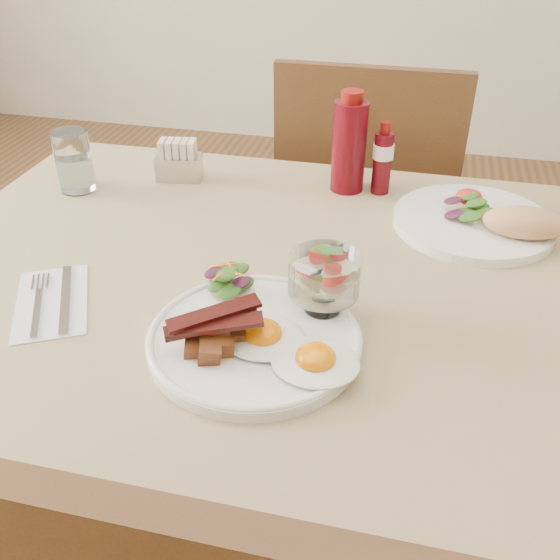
{
  "coord_description": "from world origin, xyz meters",
  "views": [
    {
      "loc": [
        0.12,
        -0.78,
        1.28
      ],
      "look_at": [
        -0.04,
        -0.11,
        0.82
      ],
      "focal_mm": 40.0,
      "sensor_mm": 36.0,
      "label": 1
    }
  ],
  "objects_px": {
    "ketchup_bottle": "(349,145)",
    "water_glass": "(75,165)",
    "fruit_cup": "(324,275)",
    "second_plate": "(485,221)",
    "sugar_caddy": "(179,162)",
    "chair_far": "(365,216)",
    "hot_sauce_bottle": "(383,159)",
    "main_plate": "(254,340)",
    "table": "(322,328)"
  },
  "relations": [
    {
      "from": "chair_far",
      "to": "table",
      "type": "bearing_deg",
      "value": -90.0
    },
    {
      "from": "main_plate",
      "to": "ketchup_bottle",
      "type": "xyz_separation_m",
      "value": [
        0.05,
        0.5,
        0.08
      ]
    },
    {
      "from": "sugar_caddy",
      "to": "water_glass",
      "type": "bearing_deg",
      "value": -161.26
    },
    {
      "from": "second_plate",
      "to": "hot_sauce_bottle",
      "type": "xyz_separation_m",
      "value": [
        -0.19,
        0.11,
        0.05
      ]
    },
    {
      "from": "second_plate",
      "to": "table",
      "type": "bearing_deg",
      "value": -137.26
    },
    {
      "from": "chair_far",
      "to": "fruit_cup",
      "type": "distance_m",
      "value": 0.81
    },
    {
      "from": "fruit_cup",
      "to": "water_glass",
      "type": "height_order",
      "value": "water_glass"
    },
    {
      "from": "table",
      "to": "second_plate",
      "type": "relative_size",
      "value": 4.71
    },
    {
      "from": "water_glass",
      "to": "hot_sauce_bottle",
      "type": "bearing_deg",
      "value": 12.19
    },
    {
      "from": "main_plate",
      "to": "ketchup_bottle",
      "type": "height_order",
      "value": "ketchup_bottle"
    },
    {
      "from": "ketchup_bottle",
      "to": "hot_sauce_bottle",
      "type": "xyz_separation_m",
      "value": [
        0.06,
        0.0,
        -0.02
      ]
    },
    {
      "from": "chair_far",
      "to": "sugar_caddy",
      "type": "distance_m",
      "value": 0.57
    },
    {
      "from": "hot_sauce_bottle",
      "to": "sugar_caddy",
      "type": "relative_size",
      "value": 1.46
    },
    {
      "from": "table",
      "to": "fruit_cup",
      "type": "xyz_separation_m",
      "value": [
        0.01,
        -0.09,
        0.16
      ]
    },
    {
      "from": "fruit_cup",
      "to": "table",
      "type": "bearing_deg",
      "value": 98.45
    },
    {
      "from": "chair_far",
      "to": "water_glass",
      "type": "bearing_deg",
      "value": -138.87
    },
    {
      "from": "fruit_cup",
      "to": "main_plate",
      "type": "bearing_deg",
      "value": -134.04
    },
    {
      "from": "hot_sauce_bottle",
      "to": "sugar_caddy",
      "type": "bearing_deg",
      "value": -175.37
    },
    {
      "from": "main_plate",
      "to": "fruit_cup",
      "type": "xyz_separation_m",
      "value": [
        0.08,
        0.08,
        0.06
      ]
    },
    {
      "from": "fruit_cup",
      "to": "second_plate",
      "type": "distance_m",
      "value": 0.39
    },
    {
      "from": "hot_sauce_bottle",
      "to": "chair_far",
      "type": "bearing_deg",
      "value": 98.51
    },
    {
      "from": "hot_sauce_bottle",
      "to": "sugar_caddy",
      "type": "height_order",
      "value": "hot_sauce_bottle"
    },
    {
      "from": "second_plate",
      "to": "water_glass",
      "type": "distance_m",
      "value": 0.76
    },
    {
      "from": "main_plate",
      "to": "hot_sauce_bottle",
      "type": "xyz_separation_m",
      "value": [
        0.11,
        0.5,
        0.06
      ]
    },
    {
      "from": "ketchup_bottle",
      "to": "water_glass",
      "type": "distance_m",
      "value": 0.52
    },
    {
      "from": "ketchup_bottle",
      "to": "second_plate",
      "type": "bearing_deg",
      "value": -23.6
    },
    {
      "from": "fruit_cup",
      "to": "water_glass",
      "type": "distance_m",
      "value": 0.61
    },
    {
      "from": "main_plate",
      "to": "sugar_caddy",
      "type": "relative_size",
      "value": 2.98
    },
    {
      "from": "main_plate",
      "to": "second_plate",
      "type": "xyz_separation_m",
      "value": [
        0.3,
        0.39,
        0.01
      ]
    },
    {
      "from": "table",
      "to": "ketchup_bottle",
      "type": "distance_m",
      "value": 0.38
    },
    {
      "from": "main_plate",
      "to": "water_glass",
      "type": "xyz_separation_m",
      "value": [
        -0.46,
        0.38,
        0.04
      ]
    },
    {
      "from": "ketchup_bottle",
      "to": "hot_sauce_bottle",
      "type": "distance_m",
      "value": 0.07
    },
    {
      "from": "sugar_caddy",
      "to": "fruit_cup",
      "type": "bearing_deg",
      "value": -56.19
    },
    {
      "from": "chair_far",
      "to": "ketchup_bottle",
      "type": "bearing_deg",
      "value": -92.52
    },
    {
      "from": "second_plate",
      "to": "ketchup_bottle",
      "type": "bearing_deg",
      "value": 156.4
    },
    {
      "from": "chair_far",
      "to": "hot_sauce_bottle",
      "type": "relative_size",
      "value": 6.76
    },
    {
      "from": "fruit_cup",
      "to": "hot_sauce_bottle",
      "type": "xyz_separation_m",
      "value": [
        0.04,
        0.42,
        -0.0
      ]
    },
    {
      "from": "sugar_caddy",
      "to": "water_glass",
      "type": "xyz_separation_m",
      "value": [
        -0.17,
        -0.09,
        0.02
      ]
    },
    {
      "from": "second_plate",
      "to": "sugar_caddy",
      "type": "xyz_separation_m",
      "value": [
        -0.58,
        0.08,
        0.02
      ]
    },
    {
      "from": "water_glass",
      "to": "ketchup_bottle",
      "type": "bearing_deg",
      "value": 13.57
    },
    {
      "from": "hot_sauce_bottle",
      "to": "sugar_caddy",
      "type": "xyz_separation_m",
      "value": [
        -0.4,
        -0.03,
        -0.03
      ]
    },
    {
      "from": "fruit_cup",
      "to": "ketchup_bottle",
      "type": "xyz_separation_m",
      "value": [
        -0.03,
        0.42,
        0.02
      ]
    },
    {
      "from": "ketchup_bottle",
      "to": "water_glass",
      "type": "xyz_separation_m",
      "value": [
        -0.51,
        -0.12,
        -0.04
      ]
    },
    {
      "from": "table",
      "to": "main_plate",
      "type": "xyz_separation_m",
      "value": [
        -0.06,
        -0.17,
        0.1
      ]
    },
    {
      "from": "table",
      "to": "sugar_caddy",
      "type": "bearing_deg",
      "value": 138.99
    },
    {
      "from": "chair_far",
      "to": "ketchup_bottle",
      "type": "xyz_separation_m",
      "value": [
        -0.01,
        -0.33,
        0.32
      ]
    },
    {
      "from": "fruit_cup",
      "to": "second_plate",
      "type": "xyz_separation_m",
      "value": [
        0.23,
        0.31,
        -0.05
      ]
    },
    {
      "from": "second_plate",
      "to": "hot_sauce_bottle",
      "type": "bearing_deg",
      "value": 149.45
    },
    {
      "from": "fruit_cup",
      "to": "hot_sauce_bottle",
      "type": "relative_size",
      "value": 0.71
    },
    {
      "from": "chair_far",
      "to": "sugar_caddy",
      "type": "xyz_separation_m",
      "value": [
        -0.35,
        -0.36,
        0.26
      ]
    }
  ]
}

